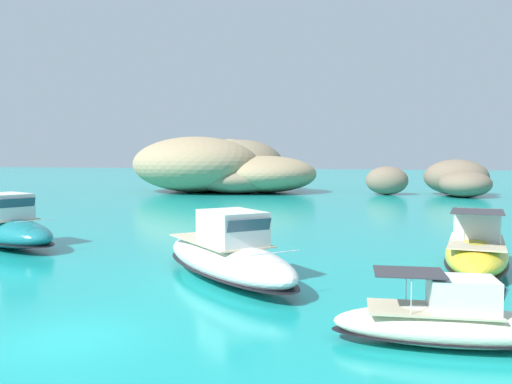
{
  "coord_description": "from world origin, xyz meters",
  "views": [
    {
      "loc": [
        9.12,
        -12.6,
        5.14
      ],
      "look_at": [
        -0.07,
        19.29,
        2.91
      ],
      "focal_mm": 37.37,
      "sensor_mm": 36.0,
      "label": 1
    }
  ],
  "objects_px": {
    "islet_large": "(222,168)",
    "motorboat_teal": "(2,228)",
    "motorboat_white": "(227,256)",
    "islet_small": "(446,180)",
    "motorboat_yellow": "(476,250)",
    "motorboat_cream": "(451,322)"
  },
  "relations": [
    {
      "from": "motorboat_white",
      "to": "motorboat_yellow",
      "type": "relative_size",
      "value": 0.99
    },
    {
      "from": "islet_large",
      "to": "islet_small",
      "type": "height_order",
      "value": "islet_large"
    },
    {
      "from": "islet_large",
      "to": "motorboat_cream",
      "type": "relative_size",
      "value": 4.65
    },
    {
      "from": "motorboat_white",
      "to": "motorboat_teal",
      "type": "distance_m",
      "value": 15.77
    },
    {
      "from": "islet_large",
      "to": "motorboat_white",
      "type": "height_order",
      "value": "islet_large"
    },
    {
      "from": "motorboat_white",
      "to": "motorboat_yellow",
      "type": "distance_m",
      "value": 11.36
    },
    {
      "from": "islet_large",
      "to": "motorboat_teal",
      "type": "xyz_separation_m",
      "value": [
        4.33,
        -49.43,
        -2.37
      ]
    },
    {
      "from": "islet_small",
      "to": "motorboat_white",
      "type": "distance_m",
      "value": 54.43
    },
    {
      "from": "motorboat_white",
      "to": "motorboat_cream",
      "type": "bearing_deg",
      "value": -34.38
    },
    {
      "from": "motorboat_cream",
      "to": "motorboat_teal",
      "type": "bearing_deg",
      "value": 156.89
    },
    {
      "from": "islet_large",
      "to": "motorboat_white",
      "type": "relative_size",
      "value": 3.29
    },
    {
      "from": "motorboat_cream",
      "to": "motorboat_white",
      "type": "bearing_deg",
      "value": 145.62
    },
    {
      "from": "islet_large",
      "to": "motorboat_cream",
      "type": "height_order",
      "value": "islet_large"
    },
    {
      "from": "motorboat_teal",
      "to": "motorboat_yellow",
      "type": "relative_size",
      "value": 1.15
    },
    {
      "from": "islet_small",
      "to": "motorboat_teal",
      "type": "relative_size",
      "value": 1.54
    },
    {
      "from": "motorboat_white",
      "to": "islet_large",
      "type": "bearing_deg",
      "value": 109.94
    },
    {
      "from": "islet_large",
      "to": "motorboat_white",
      "type": "distance_m",
      "value": 57.22
    },
    {
      "from": "motorboat_white",
      "to": "motorboat_cream",
      "type": "xyz_separation_m",
      "value": [
        8.39,
        -5.74,
        -0.34
      ]
    },
    {
      "from": "islet_small",
      "to": "motorboat_yellow",
      "type": "xyz_separation_m",
      "value": [
        -1.62,
        -48.18,
        -1.18
      ]
    },
    {
      "from": "motorboat_white",
      "to": "motorboat_yellow",
      "type": "bearing_deg",
      "value": 25.74
    },
    {
      "from": "islet_small",
      "to": "islet_large",
      "type": "bearing_deg",
      "value": 178.85
    },
    {
      "from": "islet_large",
      "to": "islet_small",
      "type": "relative_size",
      "value": 1.85
    }
  ]
}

